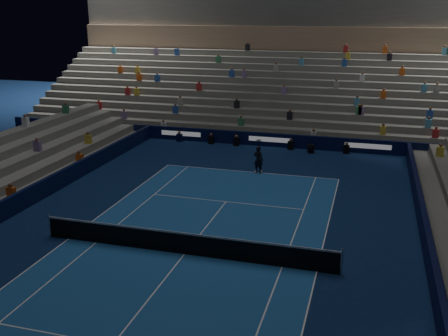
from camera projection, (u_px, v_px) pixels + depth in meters
name	position (u px, v px, depth m)	size (l,w,h in m)	color
ground	(185.00, 254.00, 21.80)	(90.00, 90.00, 0.00)	#0B1D44
court_surface	(185.00, 254.00, 21.80)	(10.97, 23.77, 0.01)	#1A5093
sponsor_barrier_far	(270.00, 140.00, 38.65)	(44.00, 0.25, 1.00)	black
sponsor_barrier_east	(433.00, 275.00, 19.10)	(0.25, 37.00, 1.00)	black
grandstand_main	(292.00, 84.00, 46.45)	(44.00, 15.20, 11.20)	#62635E
tennis_net	(184.00, 243.00, 21.65)	(12.90, 0.10, 1.10)	#B2B2B7
tennis_player	(258.00, 160.00, 32.32)	(0.63, 0.41, 1.72)	black
broadcast_camera	(311.00, 148.00, 37.03)	(0.54, 0.94, 0.59)	black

